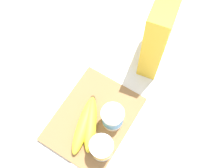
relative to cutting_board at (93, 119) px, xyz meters
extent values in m
plane|color=white|center=(0.00, 0.00, -0.01)|extent=(2.40, 2.40, 0.00)
cube|color=olive|center=(0.00, 0.00, 0.00)|extent=(0.28, 0.22, 0.02)
cube|color=yellow|center=(-0.31, 0.05, 0.14)|extent=(0.21, 0.10, 0.29)
cylinder|color=white|center=(-0.02, 0.06, 0.05)|extent=(0.06, 0.06, 0.08)
cylinder|color=#5193D1|center=(-0.02, 0.06, 0.05)|extent=(0.06, 0.06, 0.04)
cylinder|color=silver|center=(-0.02, 0.06, 0.09)|extent=(0.07, 0.07, 0.00)
cylinder|color=white|center=(0.07, 0.08, 0.05)|extent=(0.06, 0.06, 0.08)
cylinder|color=gold|center=(0.07, 0.08, 0.05)|extent=(0.06, 0.06, 0.03)
cylinder|color=silver|center=(0.07, 0.08, 0.09)|extent=(0.07, 0.07, 0.00)
ellipsoid|color=yellow|center=(0.03, -0.01, 0.03)|extent=(0.18, 0.09, 0.04)
ellipsoid|color=yellow|center=(0.02, 0.01, 0.03)|extent=(0.17, 0.11, 0.04)
cylinder|color=brown|center=(-0.05, -0.03, 0.02)|extent=(0.01, 0.01, 0.02)
ellipsoid|color=silver|center=(0.15, 0.03, 0.00)|extent=(0.04, 0.04, 0.01)
camera|label=1|loc=(0.17, 0.17, 0.83)|focal=44.62mm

